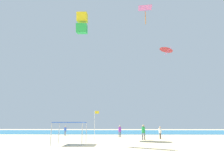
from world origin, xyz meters
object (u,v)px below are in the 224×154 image
object	(u,v)px
person_near_tent	(65,130)
banner_flag	(95,122)
canopy_tent	(70,123)
kite_delta_red	(166,49)
kite_box_yellow	(82,23)
person_central	(160,132)
person_rightmost	(143,131)
person_leftmost	(120,130)
kite_diamond_pink	(145,9)

from	to	relation	value
person_near_tent	banner_flag	xyz separation A→B (m)	(6.06, -8.30, 1.27)
canopy_tent	kite_delta_red	distance (m)	27.36
kite_box_yellow	person_central	bearing A→B (deg)	-0.17
person_rightmost	person_near_tent	bearing A→B (deg)	-67.87
person_rightmost	person_central	bearing A→B (deg)	-175.24
person_near_tent	person_central	xyz separation A→B (m)	(14.95, -6.96, 0.01)
banner_flag	kite_delta_red	size ratio (longest dim) A/B	1.35
banner_flag	person_leftmost	bearing A→B (deg)	55.21
canopy_tent	person_near_tent	xyz separation A→B (m)	(-4.23, 14.88, -1.11)
canopy_tent	person_leftmost	distance (m)	12.60
canopy_tent	person_leftmost	bearing A→B (deg)	65.52
canopy_tent	person_leftmost	world-z (taller)	canopy_tent
person_rightmost	kite_box_yellow	distance (m)	18.80
canopy_tent	kite_box_yellow	distance (m)	17.44
canopy_tent	banner_flag	xyz separation A→B (m)	(1.83, 6.58, 0.15)
person_leftmost	kite_delta_red	world-z (taller)	kite_delta_red
canopy_tent	person_central	xyz separation A→B (m)	(10.72, 7.92, -1.10)
person_near_tent	kite_delta_red	world-z (taller)	kite_delta_red
kite_box_yellow	kite_diamond_pink	distance (m)	12.42
person_near_tent	person_leftmost	xyz separation A→B (m)	(9.43, -3.45, 0.08)
person_leftmost	person_central	distance (m)	6.54
kite_diamond_pink	person_rightmost	bearing A→B (deg)	-100.67
person_leftmost	person_central	size ratio (longest dim) A/B	1.07
person_leftmost	kite_box_yellow	size ratio (longest dim) A/B	0.48
person_leftmost	kite_delta_red	bearing A→B (deg)	172.15
kite_diamond_pink	kite_box_yellow	bearing A→B (deg)	-153.05
person_leftmost	kite_delta_red	xyz separation A→B (m)	(9.67, 6.18, 15.76)
person_rightmost	kite_delta_red	xyz separation A→B (m)	(6.69, 11.61, 15.68)
person_leftmost	kite_box_yellow	xyz separation A→B (m)	(-5.88, -3.45, 16.53)
banner_flag	kite_box_yellow	size ratio (longest dim) A/B	1.01
person_near_tent	person_central	world-z (taller)	person_central
banner_flag	kite_diamond_pink	distance (m)	22.48
person_rightmost	kite_diamond_pink	size ratio (longest dim) A/B	0.55
kite_delta_red	banner_flag	bearing A→B (deg)	129.09
canopy_tent	banner_flag	distance (m)	6.83
person_rightmost	kite_box_yellow	xyz separation A→B (m)	(-8.86, 1.97, 16.46)
person_leftmost	person_rightmost	distance (m)	6.19
person_rightmost	kite_box_yellow	world-z (taller)	kite_box_yellow
person_central	banner_flag	world-z (taller)	banner_flag
kite_delta_red	kite_diamond_pink	size ratio (longest dim) A/B	0.79
person_rightmost	banner_flag	distance (m)	6.47
person_near_tent	banner_flag	bearing A→B (deg)	8.55
person_rightmost	kite_diamond_pink	xyz separation A→B (m)	(1.83, 5.99, 21.34)
kite_box_yellow	kite_diamond_pink	bearing A→B (deg)	20.72
person_near_tent	banner_flag	distance (m)	10.36
person_leftmost	kite_diamond_pink	size ratio (longest dim) A/B	0.51
kite_diamond_pink	person_near_tent	bearing A→B (deg)	174.91
person_rightmost	kite_delta_red	world-z (taller)	kite_delta_red
canopy_tent	person_leftmost	size ratio (longest dim) A/B	1.71
person_near_tent	person_rightmost	bearing A→B (deg)	26.84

